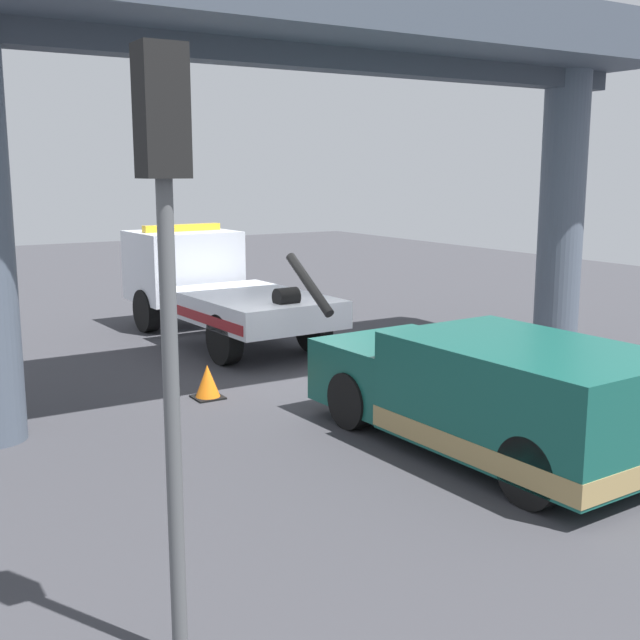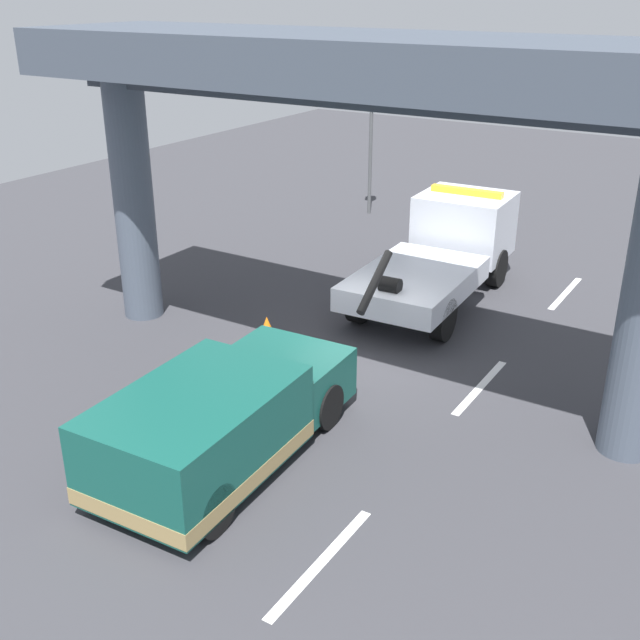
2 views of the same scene
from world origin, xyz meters
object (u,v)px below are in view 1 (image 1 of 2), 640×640
(towed_van_green, at_px, (493,395))
(tow_truck_white, at_px, (209,283))
(traffic_light_near, at_px, (165,229))
(traffic_cone_orange, at_px, (208,382))

(towed_van_green, bearing_deg, tow_truck_white, 0.25)
(tow_truck_white, relative_size, traffic_light_near, 1.60)
(towed_van_green, height_order, traffic_light_near, traffic_light_near)
(towed_van_green, relative_size, traffic_cone_orange, 9.32)
(traffic_cone_orange, bearing_deg, tow_truck_white, -24.45)
(tow_truck_white, bearing_deg, towed_van_green, -179.75)
(tow_truck_white, height_order, traffic_light_near, traffic_light_near)
(towed_van_green, distance_m, traffic_light_near, 6.28)
(tow_truck_white, distance_m, traffic_cone_orange, 5.31)
(traffic_light_near, bearing_deg, tow_truck_white, -25.04)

